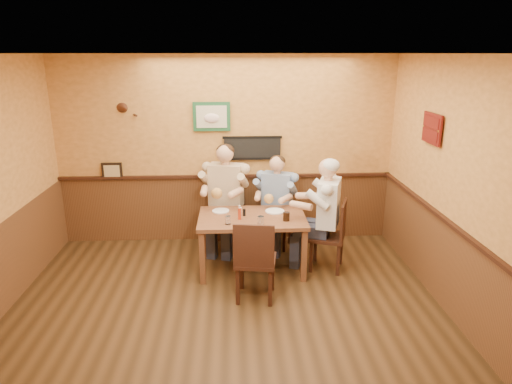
% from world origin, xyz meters
% --- Properties ---
extents(room, '(5.02, 5.03, 2.81)m').
position_xyz_m(room, '(0.13, 0.17, 1.69)').
color(room, '#33210F').
rests_on(room, ground).
extents(dining_table, '(1.40, 0.90, 0.75)m').
position_xyz_m(dining_table, '(0.34, 1.41, 0.66)').
color(dining_table, brown).
rests_on(dining_table, ground).
extents(chair_back_left, '(0.56, 0.56, 0.99)m').
position_xyz_m(chair_back_left, '(-0.01, 2.16, 0.49)').
color(chair_back_left, '#381D12').
rests_on(chair_back_left, ground).
extents(chair_back_right, '(0.53, 0.53, 0.88)m').
position_xyz_m(chair_back_right, '(0.74, 2.15, 0.44)').
color(chair_back_right, '#381D12').
rests_on(chair_back_right, ground).
extents(chair_right_end, '(0.56, 0.56, 0.95)m').
position_xyz_m(chair_right_end, '(1.34, 1.38, 0.48)').
color(chair_right_end, '#381D12').
rests_on(chair_right_end, ground).
extents(chair_near_side, '(0.53, 0.53, 1.00)m').
position_xyz_m(chair_near_side, '(0.35, 0.66, 0.50)').
color(chair_near_side, '#381D12').
rests_on(chair_near_side, ground).
extents(diner_tan_shirt, '(0.79, 0.79, 1.41)m').
position_xyz_m(diner_tan_shirt, '(-0.01, 2.16, 0.71)').
color(diner_tan_shirt, beige).
rests_on(diner_tan_shirt, ground).
extents(diner_blue_polo, '(0.75, 0.75, 1.26)m').
position_xyz_m(diner_blue_polo, '(0.74, 2.15, 0.63)').
color(diner_blue_polo, '#7890B5').
rests_on(diner_blue_polo, ground).
extents(diner_white_elder, '(0.80, 0.80, 1.36)m').
position_xyz_m(diner_white_elder, '(1.34, 1.38, 0.68)').
color(diner_white_elder, silver).
rests_on(diner_white_elder, ground).
extents(water_glass_left, '(0.09, 0.09, 0.11)m').
position_xyz_m(water_glass_left, '(0.03, 1.15, 0.80)').
color(water_glass_left, white).
rests_on(water_glass_left, dining_table).
extents(water_glass_mid, '(0.09, 0.09, 0.12)m').
position_xyz_m(water_glass_mid, '(0.43, 1.08, 0.81)').
color(water_glass_mid, white).
rests_on(water_glass_mid, dining_table).
extents(cola_tumbler, '(0.11, 0.11, 0.11)m').
position_xyz_m(cola_tumbler, '(0.77, 1.24, 0.81)').
color(cola_tumbler, black).
rests_on(cola_tumbler, dining_table).
extents(hot_sauce_bottle, '(0.05, 0.05, 0.17)m').
position_xyz_m(hot_sauce_bottle, '(0.18, 1.32, 0.83)').
color(hot_sauce_bottle, '#B93313').
rests_on(hot_sauce_bottle, dining_table).
extents(salt_shaker, '(0.05, 0.05, 0.09)m').
position_xyz_m(salt_shaker, '(0.19, 1.51, 0.80)').
color(salt_shaker, silver).
rests_on(salt_shaker, dining_table).
extents(pepper_shaker, '(0.04, 0.04, 0.09)m').
position_xyz_m(pepper_shaker, '(0.24, 1.45, 0.80)').
color(pepper_shaker, black).
rests_on(pepper_shaker, dining_table).
extents(plate_far_left, '(0.25, 0.25, 0.02)m').
position_xyz_m(plate_far_left, '(-0.08, 1.63, 0.76)').
color(plate_far_left, white).
rests_on(plate_far_left, dining_table).
extents(plate_far_right, '(0.34, 0.34, 0.02)m').
position_xyz_m(plate_far_right, '(0.66, 1.58, 0.76)').
color(plate_far_right, white).
rests_on(plate_far_right, dining_table).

